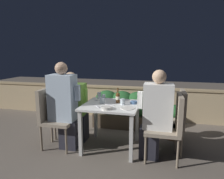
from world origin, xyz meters
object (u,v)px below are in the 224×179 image
object	(u,v)px
chair_left_near	(53,113)
person_blue_shirt	(65,106)
chair_right_near	(171,122)
potted_plant	(174,118)
person_green_blouse	(73,107)
person_white_polo	(155,115)
chair_right_far	(175,116)
chair_left_far	(62,108)
beer_bottle	(118,97)

from	to	relation	value
chair_left_near	person_blue_shirt	distance (m)	0.25
person_blue_shirt	chair_right_near	bearing A→B (deg)	-0.06
person_blue_shirt	potted_plant	distance (m)	1.85
person_green_blouse	person_white_polo	distance (m)	1.42
chair_right_near	potted_plant	distance (m)	0.75
person_blue_shirt	person_white_polo	distance (m)	1.38
person_green_blouse	chair_right_far	world-z (taller)	person_green_blouse
person_white_polo	potted_plant	bearing A→B (deg)	67.54
chair_right_near	potted_plant	world-z (taller)	chair_right_near
person_blue_shirt	chair_right_far	xyz separation A→B (m)	(1.66, 0.28, -0.13)
person_blue_shirt	chair_left_near	bearing A→B (deg)	180.00
chair_left_near	chair_right_far	size ratio (longest dim) A/B	1.00
person_green_blouse	chair_right_far	distance (m)	1.66
person_blue_shirt	potted_plant	world-z (taller)	person_blue_shirt
chair_left_near	chair_right_near	xyz separation A→B (m)	(1.81, -0.00, 0.00)
chair_left_far	person_green_blouse	distance (m)	0.22
person_blue_shirt	beer_bottle	size ratio (longest dim) A/B	5.72
chair_left_near	beer_bottle	bearing A→B (deg)	14.67
chair_right_near	chair_left_far	bearing A→B (deg)	170.14
chair_left_far	beer_bottle	bearing A→B (deg)	-2.93
chair_left_near	potted_plant	distance (m)	2.03
chair_right_near	beer_bottle	bearing A→B (deg)	161.94
chair_left_near	chair_right_far	xyz separation A→B (m)	(1.87, 0.28, 0.00)
person_green_blouse	potted_plant	world-z (taller)	person_green_blouse
person_green_blouse	chair_right_near	distance (m)	1.62
chair_left_far	chair_right_near	xyz separation A→B (m)	(1.81, -0.31, 0.00)
beer_bottle	chair_right_far	bearing A→B (deg)	1.26
person_green_blouse	potted_plant	size ratio (longest dim) A/B	1.91
person_white_polo	chair_right_far	world-z (taller)	person_white_polo
person_white_polo	beer_bottle	bearing A→B (deg)	156.12
chair_right_far	potted_plant	xyz separation A→B (m)	(0.02, 0.44, -0.18)
person_blue_shirt	chair_right_near	world-z (taller)	person_blue_shirt
chair_left_near	chair_right_far	distance (m)	1.90
chair_left_near	potted_plant	size ratio (longest dim) A/B	1.53
chair_left_far	beer_bottle	xyz separation A→B (m)	(1.00, -0.05, 0.25)
chair_right_near	person_blue_shirt	bearing A→B (deg)	179.94
person_green_blouse	chair_right_far	bearing A→B (deg)	-1.10
chair_left_near	chair_left_far	size ratio (longest dim) A/B	1.00
chair_left_near	person_white_polo	size ratio (longest dim) A/B	0.74
chair_left_near	person_green_blouse	xyz separation A→B (m)	(0.21, 0.31, 0.03)
chair_right_near	chair_left_near	bearing A→B (deg)	179.95
person_blue_shirt	potted_plant	xyz separation A→B (m)	(1.68, 0.72, -0.31)
chair_right_far	beer_bottle	world-z (taller)	beer_bottle
chair_left_far	potted_plant	world-z (taller)	chair_left_far
beer_bottle	potted_plant	bearing A→B (deg)	27.23
chair_left_far	potted_plant	bearing A→B (deg)	12.15
chair_right_near	chair_right_far	distance (m)	0.29
person_green_blouse	potted_plant	bearing A→B (deg)	13.66
person_blue_shirt	chair_left_far	bearing A→B (deg)	124.26
chair_left_near	person_white_polo	xyz separation A→B (m)	(1.59, -0.00, 0.09)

